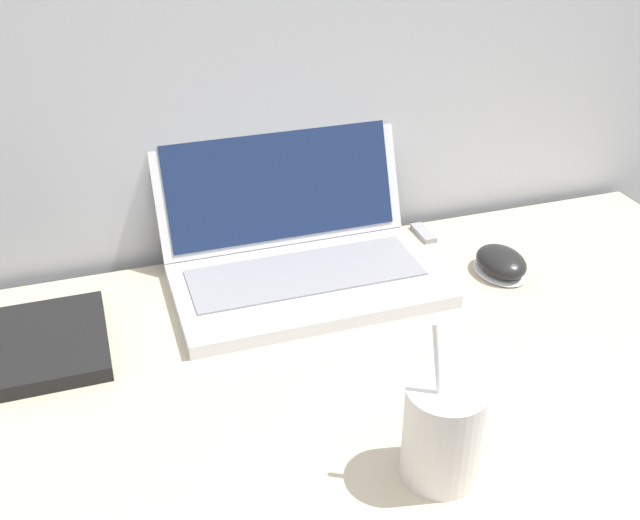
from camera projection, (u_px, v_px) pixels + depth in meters
The scene contains 4 objects.
laptop at pixel (297, 242), 1.08m from camera, with size 0.37×0.30×0.22m.
drink_cup at pixel (443, 430), 0.74m from camera, with size 0.08×0.08×0.18m.
computer_mouse at pixel (501, 263), 1.10m from camera, with size 0.07×0.09×0.04m.
usb_stick at pixel (423, 233), 1.21m from camera, with size 0.02×0.06×0.01m.
Camera 1 is at (-0.16, -0.34, 1.32)m, focal length 42.00 mm.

